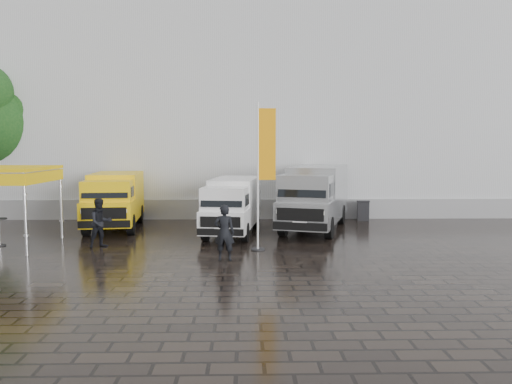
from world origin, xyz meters
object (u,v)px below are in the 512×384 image
van_white (232,207)px  van_silver (315,198)px  person_front (224,233)px  person_tent (101,223)px  van_yellow (115,201)px  flagpole (263,168)px  wheelie_bin (363,211)px

van_white → van_silver: bearing=24.0°
person_front → person_tent: bearing=-19.1°
van_yellow → person_front: (5.16, -6.38, -0.32)m
van_silver → flagpole: size_ratio=1.23×
flagpole → person_tent: 6.27m
person_tent → person_front: bearing=-66.3°
van_white → van_silver: van_silver is taller
flagpole → van_yellow: bearing=143.7°
van_silver → person_tent: size_ratio=3.57×
flagpole → wheelie_bin: bearing=53.0°
van_silver → wheelie_bin: bearing=60.9°
van_white → wheelie_bin: (6.40, 3.62, -0.65)m
flagpole → person_tent: flagpole is taller
van_yellow → person_tent: 4.22m
wheelie_bin → flagpole: bearing=-117.5°
van_yellow → flagpole: (6.47, -4.76, 1.69)m
van_silver → person_tent: 9.16m
van_yellow → van_silver: bearing=-8.6°
van_silver → person_tent: (-8.35, -3.73, -0.49)m
flagpole → person_front: flagpole is taller
wheelie_bin → van_silver: bearing=-127.4°
van_yellow → flagpole: 8.21m
wheelie_bin → van_white: bearing=-140.9°
flagpole → van_silver: bearing=60.5°
van_white → van_silver: size_ratio=0.83×
van_silver → van_white: bearing=-146.5°
van_yellow → person_front: size_ratio=2.93×
van_white → person_tent: size_ratio=2.96×
van_white → wheelie_bin: size_ratio=5.34×
van_white → flagpole: 3.93m
flagpole → person_front: bearing=-129.0°
van_yellow → person_front: van_yellow is taller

